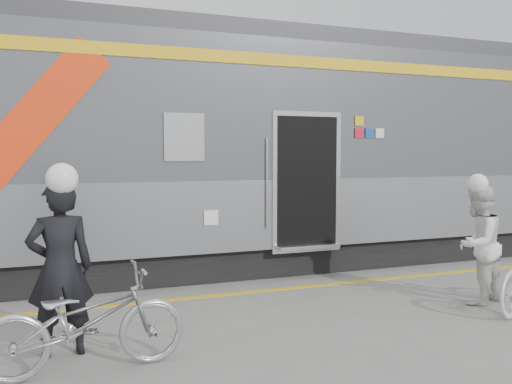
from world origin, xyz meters
name	(u,v)px	position (x,y,z in m)	size (l,w,h in m)	color
ground	(357,335)	(0.00, 0.00, 0.00)	(90.00, 90.00, 0.00)	slate
train	(153,151)	(-1.49, 4.19, 2.05)	(24.00, 3.17, 4.10)	black
safety_strip	(280,289)	(0.00, 2.15, 0.00)	(24.00, 0.12, 0.01)	gold
man	(60,268)	(-3.08, 0.54, 0.87)	(0.64, 0.42, 1.75)	black
bicycle_left	(86,321)	(-2.88, -0.01, 0.48)	(0.64, 1.83, 0.96)	#A2A5A9
woman	(478,244)	(2.19, 0.55, 0.80)	(0.78, 0.60, 1.60)	silver
helmet_man	(57,165)	(-3.08, 0.54, 1.90)	(0.30, 0.30, 0.30)	white
helmet_woman	(480,175)	(2.19, 0.55, 1.72)	(0.26, 0.26, 0.26)	white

